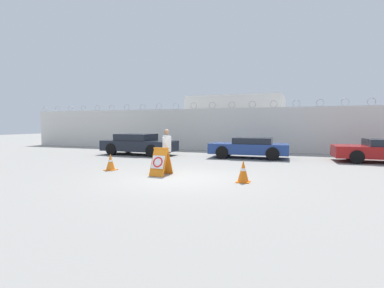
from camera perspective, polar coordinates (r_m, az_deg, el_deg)
name	(u,v)px	position (r m, az deg, el deg)	size (l,w,h in m)	color
ground_plane	(179,179)	(10.33, -2.54, -6.59)	(90.00, 90.00, 0.00)	gray
perimeter_wall	(242,129)	(20.89, 9.45, 2.75)	(36.00, 0.30, 3.43)	silver
building_block	(238,122)	(25.34, 8.67, 4.17)	(7.36, 5.50, 4.09)	silver
barricade_sign	(160,161)	(10.98, -6.02, -3.33)	(0.62, 0.84, 1.02)	orange
security_guard	(167,148)	(11.69, -4.85, -0.84)	(0.48, 0.63, 1.67)	#514C42
traffic_cone_near	(111,162)	(12.56, -15.26, -3.32)	(0.43, 0.43, 0.67)	orange
traffic_cone_mid	(243,171)	(9.75, 9.74, -5.14)	(0.42, 0.42, 0.72)	orange
parked_car_front_coupe	(138,144)	(18.50, -10.16, -0.01)	(4.57, 2.11, 1.27)	black
parked_car_rear_sedan	(250,147)	(16.76, 10.91, -0.61)	(4.30, 2.06, 1.13)	black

